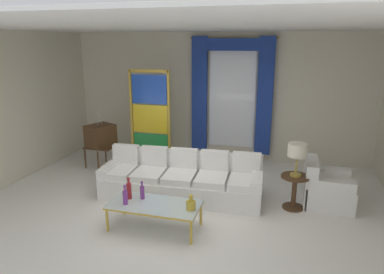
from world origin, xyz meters
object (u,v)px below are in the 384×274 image
at_px(stained_glass_divider, 150,121).
at_px(table_lamp_brass, 297,151).
at_px(couch_white_long, 182,180).
at_px(bottle_ruby_flask, 125,197).
at_px(coffee_table, 154,206).
at_px(bottle_crystal_tall, 129,190).
at_px(peacock_figurine, 164,163).
at_px(bottle_blue_decanter, 191,204).
at_px(round_side_table, 294,189).
at_px(bottle_amber_squat, 142,192).
at_px(vintage_tv, 101,137).
at_px(armchair_white, 325,189).

bearing_deg(stained_glass_divider, table_lamp_brass, -23.17).
xyz_separation_m(couch_white_long, bottle_ruby_flask, (-0.47, -1.38, 0.23)).
bearing_deg(coffee_table, couch_white_long, 87.46).
xyz_separation_m(couch_white_long, bottle_crystal_tall, (-0.50, -1.19, 0.25)).
height_order(coffee_table, peacock_figurine, peacock_figurine).
bearing_deg(table_lamp_brass, bottle_blue_decanter, -138.79).
relative_size(bottle_ruby_flask, round_side_table, 0.53).
bearing_deg(bottle_amber_squat, bottle_ruby_flask, -125.63).
bearing_deg(bottle_crystal_tall, peacock_figurine, 96.00).
bearing_deg(bottle_ruby_flask, table_lamp_brass, 29.41).
bearing_deg(vintage_tv, table_lamp_brass, -12.50).
relative_size(couch_white_long, bottle_amber_squat, 9.93).
distance_m(couch_white_long, vintage_tv, 2.43).
bearing_deg(armchair_white, vintage_tv, 172.50).
relative_size(bottle_blue_decanter, peacock_figurine, 0.40).
xyz_separation_m(stained_glass_divider, peacock_figurine, (0.44, -0.36, -0.84)).
relative_size(couch_white_long, armchair_white, 3.56).
height_order(peacock_figurine, round_side_table, round_side_table).
xyz_separation_m(couch_white_long, bottle_blue_decanter, (0.53, -1.28, 0.19)).
xyz_separation_m(coffee_table, vintage_tv, (-2.14, 2.19, 0.35)).
bearing_deg(coffee_table, peacock_figurine, 106.62).
bearing_deg(couch_white_long, armchair_white, 7.20).
relative_size(bottle_crystal_tall, bottle_amber_squat, 1.19).
height_order(bottle_amber_squat, bottle_ruby_flask, bottle_ruby_flask).
xyz_separation_m(armchair_white, peacock_figurine, (-3.25, 0.68, -0.07)).
distance_m(round_side_table, table_lamp_brass, 0.67).
distance_m(coffee_table, bottle_crystal_tall, 0.48).
height_order(vintage_tv, armchair_white, vintage_tv).
height_order(round_side_table, table_lamp_brass, table_lamp_brass).
bearing_deg(peacock_figurine, bottle_blue_decanter, -61.13).
xyz_separation_m(vintage_tv, stained_glass_divider, (1.03, 0.43, 0.33)).
xyz_separation_m(vintage_tv, round_side_table, (4.20, -0.93, -0.37)).
xyz_separation_m(bottle_crystal_tall, peacock_figurine, (-0.23, 2.19, -0.34)).
xyz_separation_m(armchair_white, round_side_table, (-0.52, -0.31, 0.07)).
relative_size(round_side_table, table_lamp_brass, 1.04).
bearing_deg(coffee_table, armchair_white, 31.33).
distance_m(bottle_ruby_flask, table_lamp_brass, 2.88).
bearing_deg(bottle_blue_decanter, bottle_amber_squat, 170.52).
height_order(bottle_blue_decanter, bottle_ruby_flask, bottle_ruby_flask).
xyz_separation_m(bottle_amber_squat, vintage_tv, (-1.90, 2.08, 0.20)).
bearing_deg(bottle_blue_decanter, stained_glass_divider, 122.67).
relative_size(bottle_amber_squat, peacock_figurine, 0.50).
distance_m(armchair_white, round_side_table, 0.61).
bearing_deg(bottle_ruby_flask, armchair_white, 29.62).
distance_m(coffee_table, table_lamp_brass, 2.50).
height_order(armchair_white, stained_glass_divider, stained_glass_divider).
bearing_deg(bottle_amber_squat, peacock_figurine, 101.38).
relative_size(vintage_tv, round_side_table, 2.26).
bearing_deg(bottle_crystal_tall, bottle_amber_squat, 13.60).
bearing_deg(armchair_white, table_lamp_brass, -149.39).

